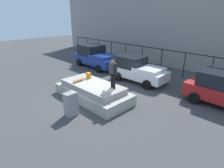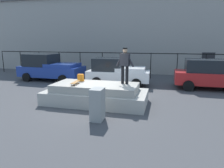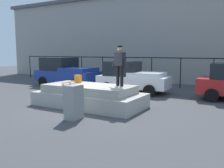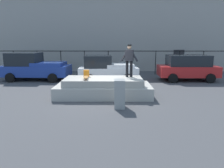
{
  "view_description": "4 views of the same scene",
  "coord_description": "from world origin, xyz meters",
  "px_view_note": "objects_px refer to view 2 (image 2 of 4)",
  "views": [
    {
      "loc": [
        7.92,
        -6.44,
        4.8
      ],
      "look_at": [
        0.19,
        1.27,
        0.6
      ],
      "focal_mm": 29.84,
      "sensor_mm": 36.0,
      "label": 1
    },
    {
      "loc": [
        3.01,
        -8.87,
        2.87
      ],
      "look_at": [
        0.48,
        0.95,
        0.74
      ],
      "focal_mm": 32.38,
      "sensor_mm": 36.0,
      "label": 2
    },
    {
      "loc": [
        6.09,
        -8.78,
        2.34
      ],
      "look_at": [
        0.32,
        1.27,
        0.84
      ],
      "focal_mm": 39.45,
      "sensor_mm": 36.0,
      "label": 3
    },
    {
      "loc": [
        0.46,
        -10.9,
        2.76
      ],
      "look_at": [
        0.37,
        1.2,
        0.37
      ],
      "focal_mm": 34.56,
      "sensor_mm": 36.0,
      "label": 4
    }
  ],
  "objects_px": {
    "skateboarder": "(125,63)",
    "car_white_pickup_mid": "(116,72)",
    "utility_box": "(97,104)",
    "car_red_hatchback_far": "(209,74)",
    "backpack": "(81,78)",
    "car_blue_pickup_near": "(50,67)",
    "skateboard": "(75,82)"
  },
  "relations": [
    {
      "from": "skateboarder",
      "to": "car_white_pickup_mid",
      "type": "bearing_deg",
      "value": 108.61
    },
    {
      "from": "utility_box",
      "to": "car_red_hatchback_far",
      "type": "bearing_deg",
      "value": 52.75
    },
    {
      "from": "backpack",
      "to": "car_blue_pickup_near",
      "type": "distance_m",
      "value": 6.06
    },
    {
      "from": "skateboard",
      "to": "utility_box",
      "type": "distance_m",
      "value": 2.36
    },
    {
      "from": "skateboarder",
      "to": "backpack",
      "type": "xyz_separation_m",
      "value": [
        -2.25,
        0.07,
        -0.79
      ]
    },
    {
      "from": "skateboard",
      "to": "utility_box",
      "type": "xyz_separation_m",
      "value": [
        1.62,
        -1.67,
        -0.43
      ]
    },
    {
      "from": "skateboarder",
      "to": "car_blue_pickup_near",
      "type": "xyz_separation_m",
      "value": [
        -6.58,
        4.31,
        -0.93
      ]
    },
    {
      "from": "skateboarder",
      "to": "skateboard",
      "type": "height_order",
      "value": "skateboarder"
    },
    {
      "from": "skateboarder",
      "to": "car_blue_pickup_near",
      "type": "distance_m",
      "value": 7.92
    },
    {
      "from": "skateboard",
      "to": "utility_box",
      "type": "relative_size",
      "value": 0.68
    },
    {
      "from": "car_blue_pickup_near",
      "to": "skateboarder",
      "type": "bearing_deg",
      "value": -33.27
    },
    {
      "from": "skateboard",
      "to": "backpack",
      "type": "relative_size",
      "value": 2.31
    },
    {
      "from": "skateboard",
      "to": "car_blue_pickup_near",
      "type": "height_order",
      "value": "car_blue_pickup_near"
    },
    {
      "from": "car_red_hatchback_far",
      "to": "car_blue_pickup_near",
      "type": "bearing_deg",
      "value": 179.35
    },
    {
      "from": "backpack",
      "to": "utility_box",
      "type": "xyz_separation_m",
      "value": [
        1.69,
        -2.46,
        -0.51
      ]
    },
    {
      "from": "skateboard",
      "to": "car_blue_pickup_near",
      "type": "xyz_separation_m",
      "value": [
        -4.4,
        5.03,
        -0.06
      ]
    },
    {
      "from": "skateboard",
      "to": "car_white_pickup_mid",
      "type": "relative_size",
      "value": 0.2
    },
    {
      "from": "car_white_pickup_mid",
      "to": "car_red_hatchback_far",
      "type": "bearing_deg",
      "value": 2.79
    },
    {
      "from": "backpack",
      "to": "utility_box",
      "type": "bearing_deg",
      "value": -56.48
    },
    {
      "from": "car_blue_pickup_near",
      "to": "utility_box",
      "type": "height_order",
      "value": "car_blue_pickup_near"
    },
    {
      "from": "car_blue_pickup_near",
      "to": "car_white_pickup_mid",
      "type": "height_order",
      "value": "car_blue_pickup_near"
    },
    {
      "from": "skateboard",
      "to": "car_blue_pickup_near",
      "type": "relative_size",
      "value": 0.17
    },
    {
      "from": "utility_box",
      "to": "car_white_pickup_mid",
      "type": "bearing_deg",
      "value": 97.09
    },
    {
      "from": "utility_box",
      "to": "skateboarder",
      "type": "bearing_deg",
      "value": 77.04
    },
    {
      "from": "car_blue_pickup_near",
      "to": "car_white_pickup_mid",
      "type": "bearing_deg",
      "value": -4.44
    },
    {
      "from": "skateboarder",
      "to": "skateboard",
      "type": "relative_size",
      "value": 2.03
    },
    {
      "from": "backpack",
      "to": "car_red_hatchback_far",
      "type": "distance_m",
      "value": 7.89
    },
    {
      "from": "skateboarder",
      "to": "car_red_hatchback_far",
      "type": "bearing_deg",
      "value": 43.07
    },
    {
      "from": "backpack",
      "to": "utility_box",
      "type": "height_order",
      "value": "backpack"
    },
    {
      "from": "car_white_pickup_mid",
      "to": "utility_box",
      "type": "bearing_deg",
      "value": -83.14
    },
    {
      "from": "car_white_pickup_mid",
      "to": "utility_box",
      "type": "xyz_separation_m",
      "value": [
        0.76,
        -6.29,
        -0.29
      ]
    },
    {
      "from": "backpack",
      "to": "car_red_hatchback_far",
      "type": "bearing_deg",
      "value": 30.47
    }
  ]
}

